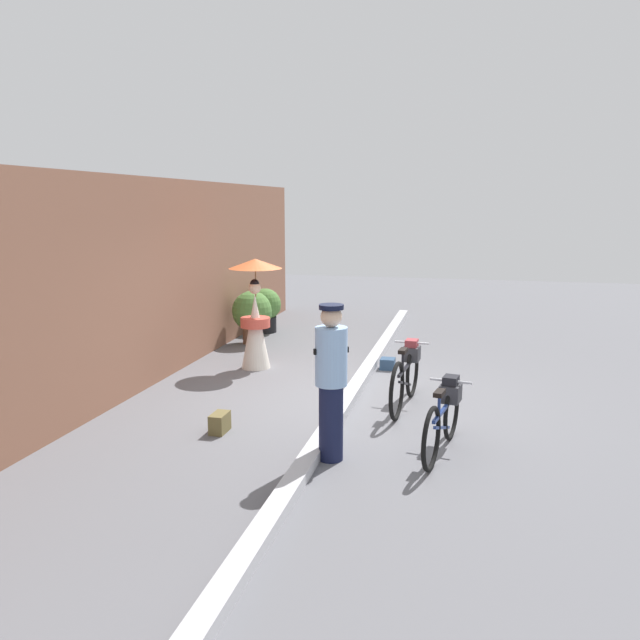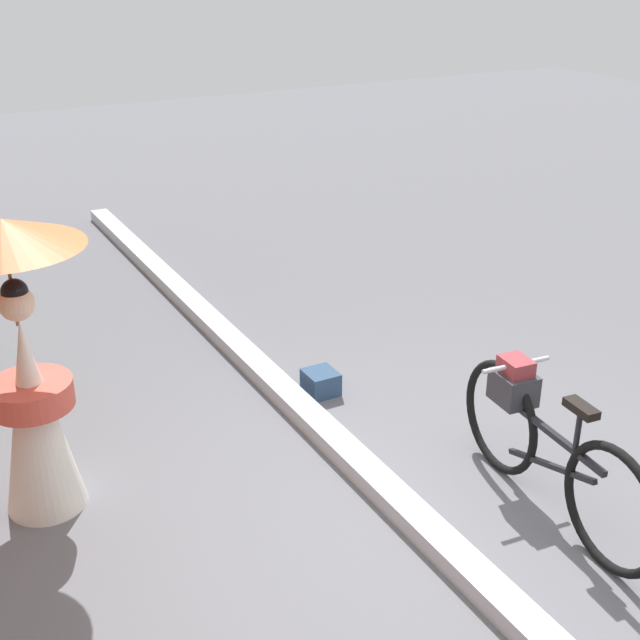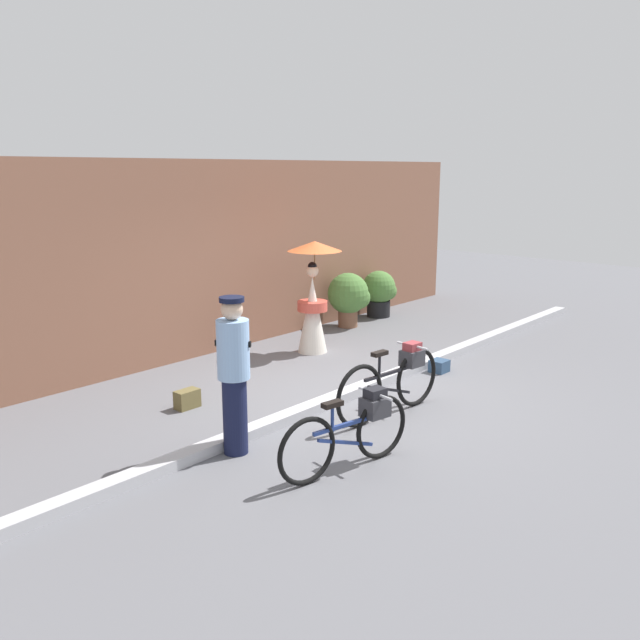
{
  "view_description": "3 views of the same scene",
  "coord_description": "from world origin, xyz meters",
  "px_view_note": "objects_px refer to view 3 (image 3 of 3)",
  "views": [
    {
      "loc": [
        -8.49,
        -1.58,
        2.71
      ],
      "look_at": [
        0.42,
        0.55,
        1.03
      ],
      "focal_mm": 35.67,
      "sensor_mm": 36.0,
      "label": 1
    },
    {
      "loc": [
        -3.26,
        2.44,
        3.17
      ],
      "look_at": [
        0.67,
        0.29,
        1.16
      ],
      "focal_mm": 47.12,
      "sensor_mm": 36.0,
      "label": 2
    },
    {
      "loc": [
        -6.52,
        -5.21,
        2.95
      ],
      "look_at": [
        -0.06,
        0.49,
        0.98
      ],
      "focal_mm": 37.18,
      "sensor_mm": 36.0,
      "label": 3
    }
  ],
  "objects_px": {
    "person_with_parasol": "(313,295)",
    "potted_plant_by_door": "(350,296)",
    "person_officer": "(234,371)",
    "bicycle_near_officer": "(353,429)",
    "potted_plant_small": "(380,291)",
    "bicycle_far_side": "(394,379)",
    "backpack_spare": "(440,366)",
    "backpack_on_pavement": "(187,399)"
  },
  "relations": [
    {
      "from": "person_officer",
      "to": "potted_plant_small",
      "type": "xyz_separation_m",
      "value": [
        6.4,
        2.84,
        -0.38
      ]
    },
    {
      "from": "bicycle_far_side",
      "to": "person_officer",
      "type": "bearing_deg",
      "value": 163.86
    },
    {
      "from": "bicycle_near_officer",
      "to": "backpack_spare",
      "type": "bearing_deg",
      "value": 17.34
    },
    {
      "from": "person_officer",
      "to": "potted_plant_by_door",
      "type": "relative_size",
      "value": 1.63
    },
    {
      "from": "potted_plant_by_door",
      "to": "backpack_on_pavement",
      "type": "xyz_separation_m",
      "value": [
        -4.8,
        -1.26,
        -0.47
      ]
    },
    {
      "from": "person_with_parasol",
      "to": "backpack_spare",
      "type": "bearing_deg",
      "value": -79.39
    },
    {
      "from": "bicycle_far_side",
      "to": "backpack_on_pavement",
      "type": "xyz_separation_m",
      "value": [
        -1.55,
        2.06,
        -0.33
      ]
    },
    {
      "from": "backpack_on_pavement",
      "to": "person_officer",
      "type": "bearing_deg",
      "value": -108.5
    },
    {
      "from": "bicycle_near_officer",
      "to": "bicycle_far_side",
      "type": "distance_m",
      "value": 1.61
    },
    {
      "from": "bicycle_near_officer",
      "to": "person_with_parasol",
      "type": "relative_size",
      "value": 0.9
    },
    {
      "from": "person_with_parasol",
      "to": "backpack_on_pavement",
      "type": "distance_m",
      "value": 3.18
    },
    {
      "from": "person_officer",
      "to": "potted_plant_small",
      "type": "height_order",
      "value": "person_officer"
    },
    {
      "from": "bicycle_near_officer",
      "to": "person_officer",
      "type": "distance_m",
      "value": 1.37
    },
    {
      "from": "bicycle_near_officer",
      "to": "bicycle_far_side",
      "type": "bearing_deg",
      "value": 20.7
    },
    {
      "from": "bicycle_near_officer",
      "to": "potted_plant_by_door",
      "type": "bearing_deg",
      "value": 39.29
    },
    {
      "from": "potted_plant_small",
      "to": "bicycle_near_officer",
      "type": "bearing_deg",
      "value": -145.74
    },
    {
      "from": "backpack_on_pavement",
      "to": "backpack_spare",
      "type": "bearing_deg",
      "value": -24.75
    },
    {
      "from": "bicycle_far_side",
      "to": "backpack_on_pavement",
      "type": "bearing_deg",
      "value": 126.89
    },
    {
      "from": "bicycle_far_side",
      "to": "potted_plant_small",
      "type": "distance_m",
      "value": 5.54
    },
    {
      "from": "bicycle_near_officer",
      "to": "person_with_parasol",
      "type": "height_order",
      "value": "person_with_parasol"
    },
    {
      "from": "backpack_spare",
      "to": "bicycle_near_officer",
      "type": "bearing_deg",
      "value": -162.66
    },
    {
      "from": "person_officer",
      "to": "backpack_on_pavement",
      "type": "relative_size",
      "value": 5.47
    },
    {
      "from": "potted_plant_small",
      "to": "backpack_spare",
      "type": "xyz_separation_m",
      "value": [
        -2.48,
        -2.94,
        -0.42
      ]
    },
    {
      "from": "person_officer",
      "to": "backpack_on_pavement",
      "type": "height_order",
      "value": "person_officer"
    },
    {
      "from": "person_officer",
      "to": "person_with_parasol",
      "type": "xyz_separation_m",
      "value": [
        3.51,
        2.06,
        0.05
      ]
    },
    {
      "from": "bicycle_far_side",
      "to": "backpack_spare",
      "type": "xyz_separation_m",
      "value": [
        1.87,
        0.49,
        -0.35
      ]
    },
    {
      "from": "bicycle_near_officer",
      "to": "backpack_spare",
      "type": "relative_size",
      "value": 6.49
    },
    {
      "from": "person_officer",
      "to": "person_with_parasol",
      "type": "relative_size",
      "value": 0.93
    },
    {
      "from": "bicycle_far_side",
      "to": "potted_plant_small",
      "type": "xyz_separation_m",
      "value": [
        4.36,
        3.43,
        0.07
      ]
    },
    {
      "from": "potted_plant_small",
      "to": "backpack_spare",
      "type": "relative_size",
      "value": 3.74
    },
    {
      "from": "potted_plant_small",
      "to": "backpack_on_pavement",
      "type": "xyz_separation_m",
      "value": [
        -5.91,
        -1.36,
        -0.39
      ]
    },
    {
      "from": "backpack_spare",
      "to": "person_with_parasol",
      "type": "bearing_deg",
      "value": 100.61
    },
    {
      "from": "potted_plant_by_door",
      "to": "potted_plant_small",
      "type": "height_order",
      "value": "potted_plant_by_door"
    },
    {
      "from": "bicycle_near_officer",
      "to": "person_officer",
      "type": "relative_size",
      "value": 0.97
    },
    {
      "from": "person_with_parasol",
      "to": "potted_plant_by_door",
      "type": "height_order",
      "value": "person_with_parasol"
    },
    {
      "from": "potted_plant_small",
      "to": "backpack_on_pavement",
      "type": "distance_m",
      "value": 6.07
    },
    {
      "from": "backpack_on_pavement",
      "to": "backpack_spare",
      "type": "height_order",
      "value": "backpack_on_pavement"
    },
    {
      "from": "potted_plant_by_door",
      "to": "potted_plant_small",
      "type": "distance_m",
      "value": 1.11
    },
    {
      "from": "person_with_parasol",
      "to": "potted_plant_by_door",
      "type": "xyz_separation_m",
      "value": [
        1.78,
        0.67,
        -0.36
      ]
    },
    {
      "from": "bicycle_near_officer",
      "to": "backpack_spare",
      "type": "xyz_separation_m",
      "value": [
        3.38,
        1.06,
        -0.32
      ]
    },
    {
      "from": "bicycle_far_side",
      "to": "backpack_on_pavement",
      "type": "distance_m",
      "value": 2.6
    },
    {
      "from": "bicycle_near_officer",
      "to": "backpack_on_pavement",
      "type": "bearing_deg",
      "value": 90.84
    }
  ]
}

